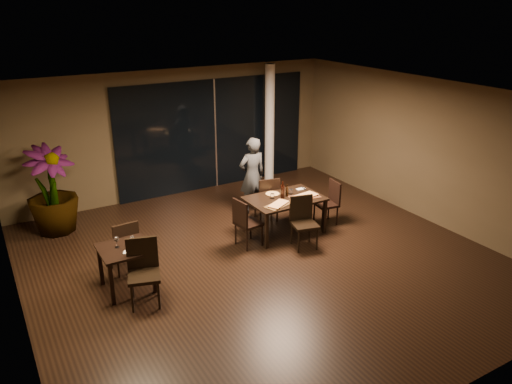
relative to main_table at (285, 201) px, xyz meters
The scene contains 33 objects.
ground 1.45m from the main_table, 141.34° to the right, with size 8.00×8.00×0.00m, color black.
wall_back 3.50m from the main_table, 107.10° to the left, with size 8.00×0.10×3.00m, color #453925.
wall_front 5.02m from the main_table, 101.65° to the right, with size 8.00×0.10×3.00m, color #453925.
wall_left 5.18m from the main_table, behind, with size 0.10×8.00×3.00m, color #453925.
wall_right 3.26m from the main_table, 14.70° to the right, with size 0.10×8.00×3.00m, color #453925.
ceiling 2.67m from the main_table, 141.34° to the right, with size 8.00×8.00×0.04m, color silver.
window_panel 3.23m from the main_table, 90.00° to the left, with size 5.00×0.06×2.70m, color black.
column 3.28m from the main_table, 63.84° to the left, with size 0.24×0.24×3.00m, color white.
main_table is the anchor object (origin of this frame).
side_table 3.44m from the main_table, behind, with size 0.80×0.80×0.75m.
chair_main_far 0.64m from the main_table, 91.53° to the left, with size 0.55×0.55×0.99m.
chair_main_near 0.68m from the main_table, 91.69° to the right, with size 0.55×0.55×0.99m.
chair_main_left 1.02m from the main_table, behind, with size 0.50×0.50×0.97m.
chair_main_right 1.08m from the main_table, ahead, with size 0.48×0.48×0.93m.
chair_side_far 3.26m from the main_table, behind, with size 0.48×0.48×0.97m.
chair_side_near 3.41m from the main_table, 163.14° to the right, with size 0.61×0.61×1.05m.
diner 1.24m from the main_table, 92.21° to the left, with size 0.58×0.39×1.72m, color #2E3133.
potted_plant 4.67m from the main_table, 149.34° to the left, with size 0.98×0.98×1.80m, color #1D4818.
pizza_board_left 0.43m from the main_table, 139.82° to the right, with size 0.57×0.29×0.01m, color #4A3218.
pizza_board_right 0.41m from the main_table, 26.70° to the right, with size 0.61×0.31×0.01m, color #4D2B18.
oblong_pizza_left 0.43m from the main_table, 139.82° to the right, with size 0.44×0.20×0.02m, color maroon, non-canonical shape.
oblong_pizza_right 0.42m from the main_table, 26.70° to the right, with size 0.53×0.24×0.02m, color maroon, non-canonical shape.
round_pizza 0.31m from the main_table, 111.63° to the left, with size 0.27×0.27×0.01m, color #AB3513.
bottle_a 0.24m from the main_table, 156.93° to the left, with size 0.07×0.07×0.32m, color black, non-canonical shape.
bottle_b 0.22m from the main_table, 29.04° to the left, with size 0.06×0.06×0.25m, color black, non-canonical shape.
bottle_c 0.25m from the main_table, 83.19° to the left, with size 0.07×0.07×0.31m, color black, non-canonical shape.
tumbler_left 0.28m from the main_table, 157.07° to the left, with size 0.08×0.08×0.10m, color white.
tumbler_right 0.28m from the main_table, 26.70° to the left, with size 0.09×0.09×0.10m, color white.
napkin_near 0.56m from the main_table, ahead, with size 0.18×0.10×0.01m, color white.
napkin_far 0.60m from the main_table, 22.38° to the left, with size 0.18×0.10×0.01m, color white.
wine_glass_a 3.53m from the main_table, behind, with size 0.08×0.08×0.18m, color white, non-canonical shape.
wine_glass_b 3.31m from the main_table, behind, with size 0.08×0.08×0.17m, color white, non-canonical shape.
side_napkin 3.46m from the main_table, 168.20° to the right, with size 0.18×0.11×0.01m, color silver.
Camera 1 is at (-4.17, -6.91, 4.47)m, focal length 35.00 mm.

